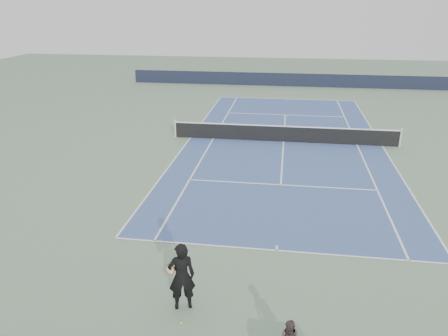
# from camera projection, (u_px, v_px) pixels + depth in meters

# --- Properties ---
(ground) EXTENTS (80.00, 80.00, 0.00)m
(ground) POSITION_uv_depth(u_px,v_px,m) (284.00, 142.00, 25.15)
(ground) COLOR slate
(court_surface) EXTENTS (10.97, 23.77, 0.01)m
(court_surface) POSITION_uv_depth(u_px,v_px,m) (284.00, 142.00, 25.15)
(court_surface) COLOR #3D5690
(court_surface) RESTS_ON ground
(tennis_net) EXTENTS (12.90, 0.10, 1.07)m
(tennis_net) POSITION_uv_depth(u_px,v_px,m) (284.00, 133.00, 24.97)
(tennis_net) COLOR silver
(tennis_net) RESTS_ON ground
(windscreen_far) EXTENTS (30.00, 0.25, 1.20)m
(windscreen_far) POSITION_uv_depth(u_px,v_px,m) (287.00, 80.00, 41.46)
(windscreen_far) COLOR black
(windscreen_far) RESTS_ON ground
(tennis_player) EXTENTS (0.88, 0.73, 1.92)m
(tennis_player) POSITION_uv_depth(u_px,v_px,m) (182.00, 276.00, 11.24)
(tennis_player) COLOR black
(tennis_player) RESTS_ON ground
(tennis_ball) EXTENTS (0.07, 0.07, 0.07)m
(tennis_ball) POSITION_uv_depth(u_px,v_px,m) (181.00, 323.00, 10.95)
(tennis_ball) COLOR #D5EA30
(tennis_ball) RESTS_ON ground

